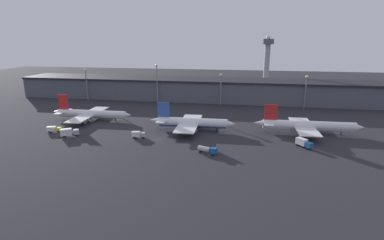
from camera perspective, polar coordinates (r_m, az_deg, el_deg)
The scene contains 15 objects.
ground at distance 132.45m, azimuth -6.59°, elevation -3.65°, with size 600.00×600.00×0.00m, color #26262B.
terminal_building at distance 215.15m, azimuth 0.06°, elevation 5.91°, with size 249.80×28.01×14.95m.
airplane_0 at distance 170.31m, azimuth -18.72°, elevation 1.12°, with size 45.23×35.42×13.46m.
airplane_1 at distance 143.01m, azimuth -0.12°, elevation -0.53°, with size 41.86×32.33×13.23m.
airplane_2 at distance 147.92m, azimuth 21.13°, elevation -1.06°, with size 49.67×30.45×13.35m.
service_vehicle_0 at distance 129.98m, azimuth 20.49°, elevation -4.06°, with size 6.37×7.08×3.37m.
service_vehicle_1 at distance 115.30m, azimuth 2.94°, elevation -5.64°, with size 7.98×4.62×2.82m.
service_vehicle_2 at distance 145.55m, azimuth -22.42°, elevation -2.15°, with size 7.99×6.24×3.68m.
service_vehicle_3 at distance 134.90m, azimuth -10.28°, elevation -2.70°, with size 6.08×3.19×2.96m.
service_vehicle_4 at distance 154.99m, azimuth -24.88°, elevation -1.56°, with size 6.65×3.70×2.78m.
lamp_post_0 at distance 224.60m, azimuth -19.50°, elevation 7.21°, with size 1.80×1.80×22.25m.
lamp_post_1 at distance 204.18m, azimuth -6.68°, elevation 7.85°, with size 1.80×1.80×26.10m.
lamp_post_2 at distance 196.79m, azimuth 5.54°, elevation 6.72°, with size 1.80×1.80×20.71m.
lamp_post_3 at distance 199.87m, azimuth 20.88°, elevation 5.91°, with size 1.80×1.80×20.70m.
control_tower at distance 248.88m, azimuth 14.08°, elevation 11.05°, with size 9.00×9.00×44.95m.
Camera 1 is at (36.39, -119.86, 43.04)m, focal length 28.00 mm.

